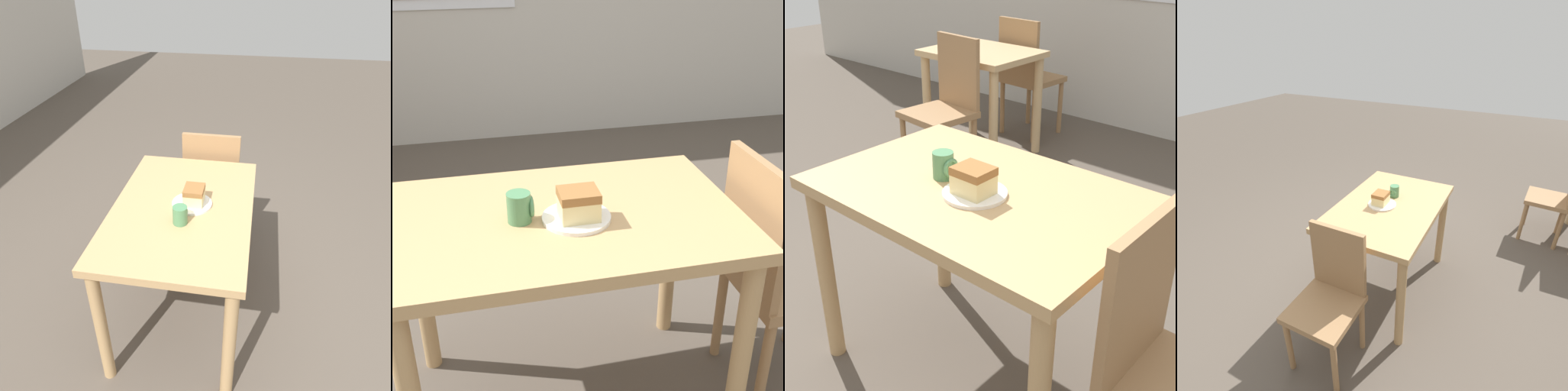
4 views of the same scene
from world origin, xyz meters
The scene contains 7 objects.
ground_plane centered at (0.00, 0.00, 0.00)m, with size 14.00×14.00×0.00m, color brown.
dining_table_near centered at (0.07, 0.23, 0.64)m, with size 1.05×0.70×0.76m.
chair_near_window centered at (0.77, 0.16, 0.49)m, with size 0.38×0.38×0.89m.
chair_far_corner centered at (-1.25, 1.41, 0.49)m, with size 0.41×0.41×0.89m.
plate centered at (0.09, 0.18, 0.76)m, with size 0.20×0.20×0.01m.
cake_slice centered at (0.10, 0.17, 0.81)m, with size 0.11×0.10×0.09m.
coffee_mug centered at (-0.06, 0.21, 0.80)m, with size 0.08×0.07×0.09m.
Camera 4 is at (1.85, 0.98, 1.85)m, focal length 28.00 mm.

